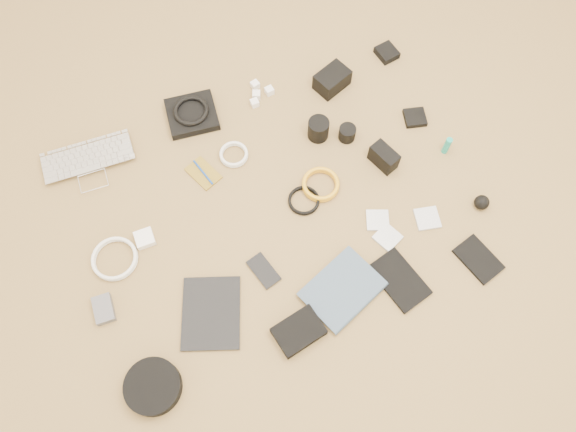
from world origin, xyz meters
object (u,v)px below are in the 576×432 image
object	(u,v)px
laptop	(91,168)
paperback	(363,309)
dslr_camera	(332,80)
tablet	(211,313)
phone	(264,271)
headphone_case	(153,387)

from	to	relation	value
laptop	paperback	xyz separation A→B (m)	(0.70, -0.81, -0.00)
laptop	dslr_camera	xyz separation A→B (m)	(0.95, 0.04, 0.02)
laptop	tablet	distance (m)	0.69
dslr_camera	phone	size ratio (longest dim) A/B	1.07
tablet	paperback	xyz separation A→B (m)	(0.46, -0.16, 0.01)
laptop	headphone_case	world-z (taller)	headphone_case
dslr_camera	paperback	size ratio (longest dim) A/B	0.52
headphone_case	dslr_camera	bearing A→B (deg)	42.09
dslr_camera	phone	distance (m)	0.79
dslr_camera	headphone_case	world-z (taller)	dslr_camera
dslr_camera	paperback	world-z (taller)	dslr_camera
headphone_case	paperback	bearing A→B (deg)	-0.46
paperback	dslr_camera	bearing A→B (deg)	-38.64
dslr_camera	headphone_case	bearing A→B (deg)	-160.17
phone	paperback	world-z (taller)	paperback
dslr_camera	laptop	bearing A→B (deg)	159.88
tablet	headphone_case	world-z (taller)	headphone_case
dslr_camera	headphone_case	xyz separation A→B (m)	(-0.93, -0.84, -0.01)
tablet	paperback	distance (m)	0.48
tablet	phone	xyz separation A→B (m)	(0.21, 0.07, -0.00)
dslr_camera	tablet	xyz separation A→B (m)	(-0.70, -0.69, -0.03)
phone	paperback	distance (m)	0.35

